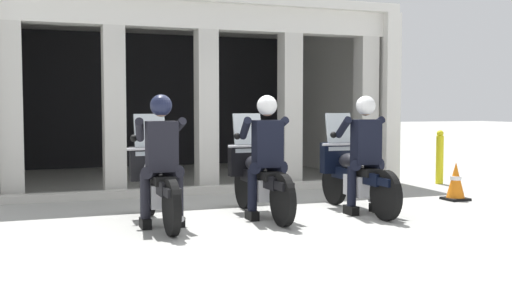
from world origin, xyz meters
The scene contains 11 objects.
ground_plane centered at (0.00, 3.00, 0.00)m, with size 80.00×80.00×0.00m, color #999993.
station_building centered at (0.05, 5.29, 2.06)m, with size 7.39×5.30×3.35m.
kerb_strip centered at (0.05, 2.20, 0.06)m, with size 6.89×0.24×0.12m, color #B7B5AD.
motorcycle_left centered at (-1.37, -0.09, 0.50)m, with size 0.62×2.04×1.35m.
police_officer_left centered at (-1.37, -0.38, 0.94)m, with size 0.63×0.61×1.58m.
motorcycle_center centered at (0.00, -0.02, 0.50)m, with size 0.62×2.04×1.35m.
police_officer_center centered at (0.00, -0.30, 0.94)m, with size 0.63×0.61×1.58m.
motorcycle_right centered at (1.37, -0.11, 0.50)m, with size 0.62×2.04×1.35m.
police_officer_right centered at (1.37, -0.40, 0.94)m, with size 0.63×0.61×1.58m.
traffic_cone_flank centered at (3.32, 0.18, 0.29)m, with size 0.34×0.34×0.59m.
bollard_kerbside centered at (4.34, 1.96, 0.50)m, with size 0.14×0.14×1.01m.
Camera 1 is at (-2.85, -7.65, 1.44)m, focal length 43.45 mm.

